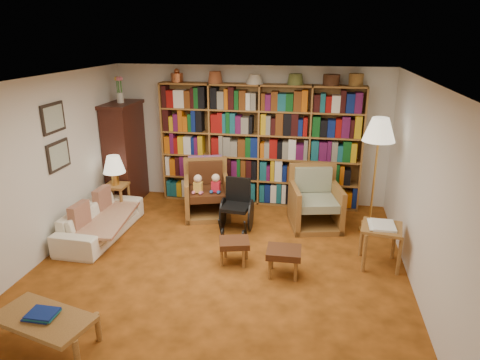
% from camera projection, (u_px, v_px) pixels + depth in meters
% --- Properties ---
extents(floor, '(5.00, 5.00, 0.00)m').
position_uv_depth(floor, '(222.00, 263.00, 5.97)').
color(floor, '#AB571A').
rests_on(floor, ground).
extents(ceiling, '(5.00, 5.00, 0.00)m').
position_uv_depth(ceiling, '(219.00, 80.00, 5.15)').
color(ceiling, silver).
rests_on(ceiling, wall_back).
extents(wall_back, '(5.00, 0.00, 5.00)m').
position_uv_depth(wall_back, '(250.00, 135.00, 7.88)').
color(wall_back, silver).
rests_on(wall_back, floor).
extents(wall_front, '(5.00, 0.00, 5.00)m').
position_uv_depth(wall_front, '(148.00, 283.00, 3.23)').
color(wall_front, silver).
rests_on(wall_front, floor).
extents(wall_left, '(0.00, 5.00, 5.00)m').
position_uv_depth(wall_left, '(46.00, 168.00, 5.97)').
color(wall_left, silver).
rests_on(wall_left, floor).
extents(wall_right, '(0.00, 5.00, 5.00)m').
position_uv_depth(wall_right, '(423.00, 190.00, 5.14)').
color(wall_right, silver).
rests_on(wall_right, floor).
extents(bookshelf, '(3.60, 0.30, 2.42)m').
position_uv_depth(bookshelf, '(259.00, 142.00, 7.72)').
color(bookshelf, '#A57233').
rests_on(bookshelf, floor).
extents(curio_cabinet, '(0.50, 0.95, 2.40)m').
position_uv_depth(curio_cabinet, '(125.00, 152.00, 7.89)').
color(curio_cabinet, '#39170F').
rests_on(curio_cabinet, floor).
extents(framed_pictures, '(0.03, 0.52, 0.97)m').
position_uv_depth(framed_pictures, '(56.00, 137.00, 6.13)').
color(framed_pictures, black).
rests_on(framed_pictures, wall_left).
extents(sofa, '(1.74, 0.72, 0.50)m').
position_uv_depth(sofa, '(101.00, 221.00, 6.70)').
color(sofa, white).
rests_on(sofa, floor).
extents(sofa_throw, '(0.93, 1.51, 0.04)m').
position_uv_depth(sofa_throw, '(103.00, 218.00, 6.67)').
color(sofa_throw, beige).
rests_on(sofa_throw, sofa).
extents(cushion_left, '(0.14, 0.39, 0.38)m').
position_uv_depth(cushion_left, '(102.00, 200.00, 6.98)').
color(cushion_left, maroon).
rests_on(cushion_left, sofa).
extents(cushion_right, '(0.15, 0.40, 0.39)m').
position_uv_depth(cushion_right, '(80.00, 218.00, 6.33)').
color(cushion_right, maroon).
rests_on(cushion_right, sofa).
extents(side_table_lamp, '(0.38, 0.38, 0.56)m').
position_uv_depth(side_table_lamp, '(117.00, 193.00, 7.41)').
color(side_table_lamp, '#A57233').
rests_on(side_table_lamp, floor).
extents(table_lamp, '(0.38, 0.38, 0.51)m').
position_uv_depth(table_lamp, '(114.00, 165.00, 7.25)').
color(table_lamp, gold).
rests_on(table_lamp, side_table_lamp).
extents(armchair_leather, '(0.99, 1.00, 0.98)m').
position_uv_depth(armchair_leather, '(208.00, 192.00, 7.49)').
color(armchair_leather, '#A57233').
rests_on(armchair_leather, floor).
extents(armchair_sage, '(0.97, 0.98, 0.98)m').
position_uv_depth(armchair_sage, '(316.00, 203.00, 7.08)').
color(armchair_sage, '#A57233').
rests_on(armchair_sage, floor).
extents(wheelchair, '(0.49, 0.68, 0.85)m').
position_uv_depth(wheelchair, '(237.00, 207.00, 6.88)').
color(wheelchair, black).
rests_on(wheelchair, floor).
extents(floor_lamp, '(0.49, 0.49, 1.85)m').
position_uv_depth(floor_lamp, '(379.00, 134.00, 6.40)').
color(floor_lamp, gold).
rests_on(floor_lamp, floor).
extents(side_table_papers, '(0.60, 0.60, 0.61)m').
position_uv_depth(side_table_papers, '(381.00, 233.00, 5.76)').
color(side_table_papers, '#A57233').
rests_on(side_table_papers, floor).
extents(footstool_a, '(0.48, 0.44, 0.35)m').
position_uv_depth(footstool_a, '(234.00, 244.00, 5.89)').
color(footstool_a, '#462412').
rests_on(footstool_a, floor).
extents(footstool_b, '(0.45, 0.39, 0.38)m').
position_uv_depth(footstool_b, '(284.00, 254.00, 5.58)').
color(footstool_b, '#462412').
rests_on(footstool_b, floor).
extents(coffee_table, '(1.10, 0.73, 0.44)m').
position_uv_depth(coffee_table, '(43.00, 321.00, 4.25)').
color(coffee_table, '#A57233').
rests_on(coffee_table, floor).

